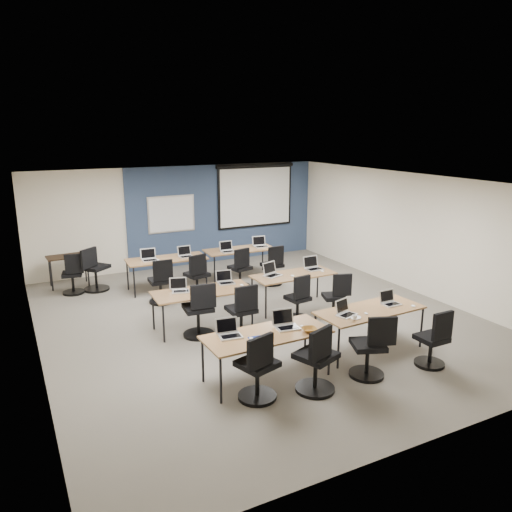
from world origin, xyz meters
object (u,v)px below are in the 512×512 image
laptop_0 (229,332)px  task_chair_11 (273,269)px  training_table_front_right (370,312)px  training_table_back_left (167,260)px  task_chair_2 (371,352)px  task_chair_3 (434,343)px  projector_screen (256,192)px  laptop_9 (185,254)px  laptop_3 (390,301)px  training_table_front_left (267,336)px  task_chair_4 (199,314)px  laptop_11 (260,244)px  task_chair_10 (241,271)px  task_chair_6 (299,302)px  training_table_back_right (240,251)px  laptop_8 (149,257)px  laptop_6 (272,272)px  laptop_5 (225,280)px  utility_table (68,259)px  task_chair_9 (197,279)px  laptop_4 (180,288)px  whiteboard (171,214)px  laptop_1 (286,323)px  task_chair_8 (161,285)px  spare_chair_a (94,273)px  task_chair_5 (242,315)px  spare_chair_b (73,277)px  task_chair_7 (336,300)px  training_table_mid_right (294,276)px  task_chair_1 (317,364)px  laptop_10 (227,249)px  training_table_mid_left (203,293)px  laptop_7 (313,266)px

laptop_0 → task_chair_11: size_ratio=0.34×
training_table_front_right → training_table_back_left: size_ratio=1.02×
task_chair_2 → task_chair_3: task_chair_2 is taller
projector_screen → laptop_9: (-2.76, -1.78, -1.09)m
laptop_3 → training_table_front_left: bearing=-176.7°
task_chair_4 → laptop_11: size_ratio=2.98×
projector_screen → task_chair_11: projector_screen is taller
task_chair_10 → task_chair_6: bearing=-98.8°
training_table_back_right → laptop_8: bearing=-176.6°
laptop_6 → laptop_5: bearing=163.9°
task_chair_11 → utility_table: bearing=151.7°
laptop_6 → utility_table: size_ratio=0.38×
task_chair_9 → utility_table: (-2.46, 2.09, 0.25)m
utility_table → laptop_11: bearing=-18.1°
laptop_0 → laptop_5: size_ratio=1.04×
laptop_4 → task_chair_11: (2.85, 1.55, -0.39)m
task_chair_2 → whiteboard: bearing=117.1°
laptop_1 → laptop_6: laptop_6 is taller
laptop_4 → task_chair_8: (0.08, 1.50, -0.38)m
laptop_1 → task_chair_4: bearing=118.7°
training_table_back_left → laptop_3: laptop_3 is taller
task_chair_2 → spare_chair_a: (-2.98, 6.17, 0.02)m
task_chair_3 → training_table_back_left: bearing=113.6°
task_chair_4 → laptop_9: 3.05m
task_chair_5 → spare_chair_b: (-2.38, 3.92, -0.02)m
laptop_3 → laptop_8: laptop_8 is taller
training_table_front_right → spare_chair_a: bearing=121.0°
task_chair_7 → laptop_8: laptop_8 is taller
whiteboard → task_chair_8: size_ratio=1.28×
task_chair_3 → laptop_6: (-1.03, 3.43, 0.40)m
task_chair_6 → task_chair_10: (-0.13, 2.37, 0.02)m
task_chair_5 → task_chair_7: task_chair_5 is taller
task_chair_2 → task_chair_4: (-1.76, 2.60, 0.01)m
laptop_11 → spare_chair_b: size_ratio=0.36×
training_table_mid_right → task_chair_1: 3.50m
task_chair_5 → laptop_9: size_ratio=3.13×
whiteboard → task_chair_10: whiteboard is taller
laptop_1 → spare_chair_a: spare_chair_a is taller
task_chair_5 → laptop_11: task_chair_5 is taller
whiteboard → task_chair_11: whiteboard is taller
laptop_1 → laptop_3: laptop_1 is taller
projector_screen → task_chair_9: size_ratio=2.41×
laptop_1 → laptop_4: (-0.88, 2.39, -0.00)m
laptop_1 → laptop_10: (1.14, 4.77, -0.00)m
training_table_mid_left → utility_table: size_ratio=2.00×
task_chair_3 → laptop_10: 5.81m
training_table_mid_right → task_chair_7: (0.42, -0.93, -0.30)m
task_chair_11 → training_table_mid_right: bearing=-106.2°
laptop_9 → laptop_7: bearing=-49.1°
training_table_back_left → task_chair_2: size_ratio=1.81×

